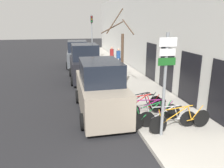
% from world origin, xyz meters
% --- Properties ---
extents(ground_plane, '(80.00, 80.00, 0.00)m').
position_xyz_m(ground_plane, '(0.00, 11.20, 0.00)').
color(ground_plane, black).
extents(sidewalk_curb, '(3.20, 32.00, 0.15)m').
position_xyz_m(sidewalk_curb, '(2.60, 14.00, 0.07)').
color(sidewalk_curb, '#ADA89E').
rests_on(sidewalk_curb, ground).
extents(building_facade, '(0.23, 32.00, 6.50)m').
position_xyz_m(building_facade, '(4.35, 13.92, 3.23)').
color(building_facade, silver).
rests_on(building_facade, ground).
extents(signpost, '(0.59, 0.12, 3.50)m').
position_xyz_m(signpost, '(1.66, 2.71, 2.13)').
color(signpost, gray).
rests_on(signpost, sidewalk_curb).
extents(bicycle_0, '(2.48, 0.44, 0.94)m').
position_xyz_m(bicycle_0, '(2.46, 2.88, 0.55)').
color(bicycle_0, black).
rests_on(bicycle_0, sidewalk_curb).
extents(bicycle_1, '(2.15, 0.54, 0.86)m').
position_xyz_m(bicycle_1, '(2.13, 3.23, 0.52)').
color(bicycle_1, black).
rests_on(bicycle_1, sidewalk_curb).
extents(bicycle_2, '(2.25, 0.89, 0.89)m').
position_xyz_m(bicycle_2, '(1.73, 3.52, 0.53)').
color(bicycle_2, black).
rests_on(bicycle_2, sidewalk_curb).
extents(bicycle_3, '(2.15, 0.66, 0.85)m').
position_xyz_m(bicycle_3, '(1.85, 4.03, 0.52)').
color(bicycle_3, black).
rests_on(bicycle_3, sidewalk_curb).
extents(bicycle_4, '(2.25, 0.46, 0.91)m').
position_xyz_m(bicycle_4, '(1.56, 4.44, 0.54)').
color(bicycle_4, black).
rests_on(bicycle_4, sidewalk_curb).
extents(bicycle_5, '(2.32, 0.66, 0.90)m').
position_xyz_m(bicycle_5, '(1.50, 4.68, 0.54)').
color(bicycle_5, black).
rests_on(bicycle_5, sidewalk_curb).
extents(parked_car_0, '(2.01, 4.74, 2.40)m').
position_xyz_m(parked_car_0, '(-0.05, 5.40, 1.09)').
color(parked_car_0, gray).
rests_on(parked_car_0, ground).
extents(parked_car_1, '(2.13, 4.11, 2.53)m').
position_xyz_m(parked_car_1, '(-0.15, 11.32, 1.13)').
color(parked_car_1, black).
rests_on(parked_car_1, ground).
extents(parked_car_2, '(2.22, 4.50, 2.32)m').
position_xyz_m(parked_car_2, '(-0.30, 16.60, 1.05)').
color(parked_car_2, '#51565B').
rests_on(parked_car_2, ground).
extents(pedestrian_near, '(0.41, 0.36, 1.62)m').
position_xyz_m(pedestrian_near, '(3.05, 14.56, 1.08)').
color(pedestrian_near, '#1E2338').
rests_on(pedestrian_near, sidewalk_curb).
extents(pedestrian_far, '(0.41, 0.35, 1.60)m').
position_xyz_m(pedestrian_far, '(2.81, 16.14, 1.07)').
color(pedestrian_far, '#4C3D2D').
rests_on(pedestrian_far, sidewalk_curb).
extents(street_tree, '(1.46, 1.73, 4.51)m').
position_xyz_m(street_tree, '(1.63, 8.16, 2.10)').
color(street_tree, '#4C3828').
rests_on(street_tree, sidewalk_curb).
extents(traffic_light, '(0.20, 0.30, 4.50)m').
position_xyz_m(traffic_light, '(1.27, 18.20, 3.03)').
color(traffic_light, gray).
rests_on(traffic_light, sidewalk_curb).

